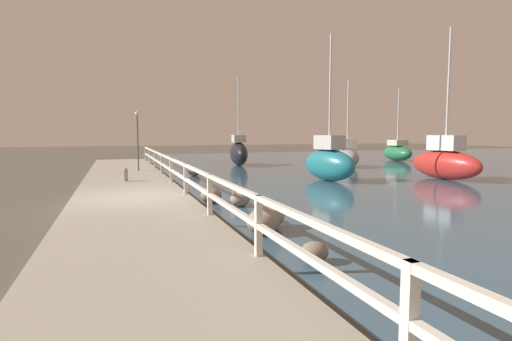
{
  "coord_description": "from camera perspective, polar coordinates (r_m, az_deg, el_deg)",
  "views": [
    {
      "loc": [
        -0.43,
        -11.98,
        2.12
      ],
      "look_at": [
        3.11,
        -1.98,
        1.14
      ],
      "focal_mm": 28.0,
      "sensor_mm": 36.0,
      "label": 1
    }
  ],
  "objects": [
    {
      "name": "sailboat_green",
      "position": [
        33.08,
        19.51,
        2.52
      ],
      "size": [
        1.97,
        3.86,
        5.55
      ],
      "rotation": [
        0.0,
        0.0,
        -0.17
      ],
      "color": "#236B42",
      "rests_on": "water_surface"
    },
    {
      "name": "railing",
      "position": [
        12.2,
        -10.05,
        -0.41
      ],
      "size": [
        0.1,
        32.5,
        0.92
      ],
      "color": "silver",
      "rests_on": "dock_walkway"
    },
    {
      "name": "boulder_upstream",
      "position": [
        6.76,
        8.34,
        -11.48
      ],
      "size": [
        0.47,
        0.42,
        0.35
      ],
      "color": "slate",
      "rests_on": "ground"
    },
    {
      "name": "ground_plane",
      "position": [
        12.17,
        -17.25,
        -4.98
      ],
      "size": [
        120.0,
        120.0,
        0.0
      ],
      "primitive_type": "plane",
      "color": "#4C473D"
    },
    {
      "name": "sailboat_gray",
      "position": [
        25.9,
        12.87,
        2.04
      ],
      "size": [
        2.69,
        3.78,
        5.47
      ],
      "rotation": [
        0.0,
        0.0,
        -0.41
      ],
      "color": "gray",
      "rests_on": "water_surface"
    },
    {
      "name": "dock_lamp",
      "position": [
        20.39,
        -16.58,
        5.52
      ],
      "size": [
        0.22,
        0.22,
        2.91
      ],
      "color": "#514C47",
      "rests_on": "dock_walkway"
    },
    {
      "name": "sailboat_teal",
      "position": [
        18.21,
        10.39,
        1.2
      ],
      "size": [
        1.63,
        3.34,
        6.48
      ],
      "rotation": [
        0.0,
        0.0,
        0.15
      ],
      "color": "#1E707A",
      "rests_on": "water_surface"
    },
    {
      "name": "sailboat_red",
      "position": [
        20.47,
        25.4,
        1.17
      ],
      "size": [
        1.27,
        3.91,
        6.89
      ],
      "rotation": [
        0.0,
        0.0,
        0.04
      ],
      "color": "red",
      "rests_on": "water_surface"
    },
    {
      "name": "boulder_near_dock",
      "position": [
        8.45,
        1.04,
        -7.35
      ],
      "size": [
        0.72,
        0.65,
        0.54
      ],
      "color": "gray",
      "rests_on": "ground"
    },
    {
      "name": "boulder_mid_strip",
      "position": [
        12.25,
        -6.44,
        -3.54
      ],
      "size": [
        0.66,
        0.59,
        0.49
      ],
      "color": "gray",
      "rests_on": "ground"
    },
    {
      "name": "sailboat_black",
      "position": [
        26.65,
        -2.49,
        2.62
      ],
      "size": [
        1.7,
        3.89,
        5.87
      ],
      "rotation": [
        0.0,
        0.0,
        -0.17
      ],
      "color": "black",
      "rests_on": "water_surface"
    },
    {
      "name": "boulder_water_edge",
      "position": [
        20.16,
        -8.81,
        -0.2
      ],
      "size": [
        0.57,
        0.51,
        0.42
      ],
      "color": "#666056",
      "rests_on": "ground"
    },
    {
      "name": "boulder_downstream",
      "position": [
        8.99,
        1.75,
        -6.53
      ],
      "size": [
        0.75,
        0.67,
        0.56
      ],
      "color": "gray",
      "rests_on": "ground"
    },
    {
      "name": "dock_walkway",
      "position": [
        12.15,
        -17.27,
        -4.3
      ],
      "size": [
        3.32,
        36.0,
        0.29
      ],
      "color": "gray",
      "rests_on": "ground"
    },
    {
      "name": "mooring_bollard",
      "position": [
        16.14,
        -18.15,
        -0.54
      ],
      "size": [
        0.18,
        0.18,
        0.52
      ],
      "color": "gray",
      "rests_on": "dock_walkway"
    },
    {
      "name": "boulder_far_strip",
      "position": [
        11.66,
        -2.29,
        -4.12
      ],
      "size": [
        0.57,
        0.52,
        0.43
      ],
      "color": "gray",
      "rests_on": "ground"
    }
  ]
}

